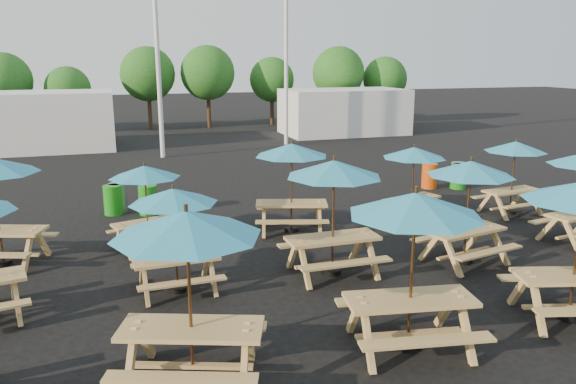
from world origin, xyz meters
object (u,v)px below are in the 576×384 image
object	(u,v)px
picnic_unit_6	(415,215)
waste_bin_3	(429,176)
picnic_unit_11	(414,158)
picnic_unit_7	(334,177)
waste_bin_0	(113,200)
waste_bin_4	(458,175)
waste_bin_1	(118,198)
picnic_unit_3	(187,236)
picnic_unit_8	(292,156)
picnic_unit_14	(515,152)
waste_bin_5	(458,176)
picnic_unit_4	(174,203)
picnic_unit_5	(145,178)
picnic_unit_10	(470,176)
waste_bin_2	(148,200)

from	to	relation	value
picnic_unit_6	waste_bin_3	size ratio (longest dim) A/B	2.96
picnic_unit_11	waste_bin_3	world-z (taller)	picnic_unit_11
picnic_unit_7	waste_bin_0	bearing A→B (deg)	123.93
waste_bin_4	picnic_unit_11	bearing A→B (deg)	-138.01
picnic_unit_6	waste_bin_1	size ratio (longest dim) A/B	2.96
picnic_unit_3	picnic_unit_8	bearing A→B (deg)	80.44
picnic_unit_6	waste_bin_0	distance (m)	10.48
picnic_unit_14	waste_bin_5	bearing A→B (deg)	76.17
picnic_unit_14	waste_bin_1	world-z (taller)	picnic_unit_14
picnic_unit_8	waste_bin_0	xyz separation A→B (m)	(-4.40, 3.12, -1.57)
waste_bin_1	waste_bin_5	size ratio (longest dim) A/B	1.00
picnic_unit_4	picnic_unit_5	world-z (taller)	picnic_unit_4
waste_bin_4	picnic_unit_7	bearing A→B (deg)	-139.28
picnic_unit_5	waste_bin_4	bearing A→B (deg)	0.79
waste_bin_5	picnic_unit_7	bearing A→B (deg)	-139.79
picnic_unit_10	waste_bin_0	distance (m)	9.89
waste_bin_4	waste_bin_5	bearing A→B (deg)	-123.23
waste_bin_1	picnic_unit_6	bearing A→B (deg)	-66.82
picnic_unit_5	waste_bin_0	xyz separation A→B (m)	(-0.75, 3.41, -1.30)
waste_bin_0	picnic_unit_6	bearing A→B (deg)	-65.53
picnic_unit_8	waste_bin_4	xyz separation A→B (m)	(7.17, 3.18, -1.57)
picnic_unit_6	picnic_unit_10	size ratio (longest dim) A/B	1.09
picnic_unit_5	waste_bin_1	distance (m)	3.92
picnic_unit_5	picnic_unit_7	distance (m)	4.53
picnic_unit_6	picnic_unit_11	distance (m)	6.99
waste_bin_3	picnic_unit_4	bearing A→B (deg)	-146.14
waste_bin_3	picnic_unit_14	bearing A→B (deg)	-82.30
picnic_unit_6	waste_bin_0	xyz separation A→B (m)	(-4.28, 9.41, -1.73)
picnic_unit_3	waste_bin_5	bearing A→B (deg)	60.70
waste_bin_1	waste_bin_4	size ratio (longest dim) A/B	1.00
waste_bin_3	waste_bin_4	world-z (taller)	same
picnic_unit_6	waste_bin_4	xyz separation A→B (m)	(7.29, 9.47, -1.73)
picnic_unit_8	picnic_unit_14	size ratio (longest dim) A/B	1.09
waste_bin_3	waste_bin_5	world-z (taller)	same
picnic_unit_3	picnic_unit_14	bearing A→B (deg)	50.07
picnic_unit_8	waste_bin_1	size ratio (longest dim) A/B	2.74
picnic_unit_7	waste_bin_3	size ratio (longest dim) A/B	2.87
picnic_unit_4	picnic_unit_11	world-z (taller)	picnic_unit_11
picnic_unit_6	picnic_unit_14	world-z (taller)	picnic_unit_6
picnic_unit_3	picnic_unit_14	xyz separation A→B (m)	(10.04, 5.92, -0.32)
picnic_unit_3	waste_bin_2	bearing A→B (deg)	109.38
waste_bin_5	picnic_unit_6	bearing A→B (deg)	-127.68
waste_bin_1	waste_bin_3	world-z (taller)	same
picnic_unit_3	waste_bin_5	size ratio (longest dim) A/B	3.02
picnic_unit_4	picnic_unit_11	size ratio (longest dim) A/B	0.98
picnic_unit_14	waste_bin_4	bearing A→B (deg)	74.07
picnic_unit_14	waste_bin_2	bearing A→B (deg)	156.55
picnic_unit_11	waste_bin_0	xyz separation A→B (m)	(-7.77, 3.36, -1.38)
waste_bin_4	waste_bin_1	bearing A→B (deg)	179.11
waste_bin_0	waste_bin_4	size ratio (longest dim) A/B	1.00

